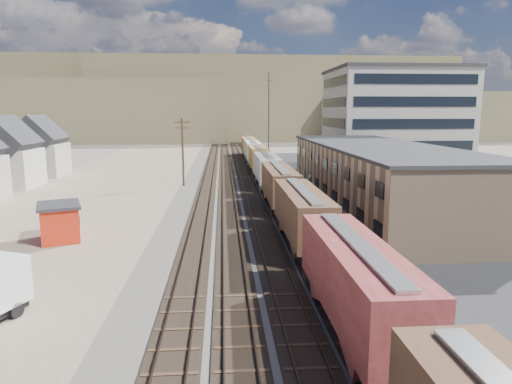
{
  "coord_description": "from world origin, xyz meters",
  "views": [
    {
      "loc": [
        -2.67,
        -25.61,
        10.95
      ],
      "look_at": [
        0.63,
        19.25,
        3.0
      ],
      "focal_mm": 32.0,
      "sensor_mm": 36.0,
      "label": 1
    }
  ],
  "objects": [
    {
      "name": "rail_tracks",
      "position": [
        -0.55,
        50.0,
        0.11
      ],
      "size": [
        11.4,
        200.0,
        0.24
      ],
      "color": "black",
      "rests_on": "ground"
    },
    {
      "name": "warehouse",
      "position": [
        14.98,
        25.0,
        3.65
      ],
      "size": [
        12.4,
        40.4,
        7.25
      ],
      "color": "tan",
      "rests_on": "ground"
    },
    {
      "name": "dirt_yard",
      "position": [
        -20.0,
        40.0,
        0.01
      ],
      "size": [
        24.0,
        180.0,
        0.03
      ],
      "primitive_type": "cube",
      "color": "#7F6D57",
      "rests_on": "ground"
    },
    {
      "name": "ballast_bed",
      "position": [
        0.0,
        50.0,
        0.03
      ],
      "size": [
        18.0,
        200.0,
        0.06
      ],
      "primitive_type": "cube",
      "color": "#4C4742",
      "rests_on": "ground"
    },
    {
      "name": "freight_train",
      "position": [
        3.8,
        33.28,
        2.79
      ],
      "size": [
        3.0,
        119.74,
        4.46
      ],
      "color": "black",
      "rests_on": "ground"
    },
    {
      "name": "hills_north",
      "position": [
        0.17,
        167.92,
        14.1
      ],
      "size": [
        265.0,
        80.0,
        32.0
      ],
      "color": "brown",
      "rests_on": "ground"
    },
    {
      "name": "parked_car_blue",
      "position": [
        23.96,
        55.41,
        0.85
      ],
      "size": [
        5.09,
        6.77,
        1.71
      ],
      "primitive_type": "imported",
      "rotation": [
        0.0,
        0.0,
        0.42
      ],
      "color": "#171951",
      "rests_on": "ground"
    },
    {
      "name": "maintenance_shed",
      "position": [
        -16.69,
        13.56,
        1.65
      ],
      "size": [
        4.69,
        5.28,
        3.21
      ],
      "color": "red",
      "rests_on": "ground"
    },
    {
      "name": "radio_mast",
      "position": [
        6.0,
        60.0,
        9.12
      ],
      "size": [
        1.2,
        0.16,
        18.0
      ],
      "color": "black",
      "rests_on": "ground"
    },
    {
      "name": "asphalt_lot",
      "position": [
        22.0,
        35.0,
        0.02
      ],
      "size": [
        26.0,
        120.0,
        0.04
      ],
      "primitive_type": "cube",
      "color": "#232326",
      "rests_on": "ground"
    },
    {
      "name": "parked_car_far",
      "position": [
        32.76,
        55.4,
        0.76
      ],
      "size": [
        3.26,
        4.79,
        1.51
      ],
      "primitive_type": "imported",
      "rotation": [
        0.0,
        0.0,
        -0.37
      ],
      "color": "silver",
      "rests_on": "ground"
    },
    {
      "name": "utility_pole_north",
      "position": [
        -8.5,
        42.0,
        5.3
      ],
      "size": [
        2.2,
        0.32,
        10.0
      ],
      "color": "#382619",
      "rests_on": "ground"
    },
    {
      "name": "ground",
      "position": [
        0.0,
        0.0,
        0.0
      ],
      "size": [
        300.0,
        300.0,
        0.0
      ],
      "primitive_type": "plane",
      "color": "#6B6356",
      "rests_on": "ground"
    },
    {
      "name": "office_tower",
      "position": [
        27.95,
        54.95,
        9.26
      ],
      "size": [
        22.6,
        18.6,
        18.45
      ],
      "color": "#9E998E",
      "rests_on": "ground"
    },
    {
      "name": "parked_car_red",
      "position": [
        17.35,
        7.25,
        0.74
      ],
      "size": [
        2.16,
        4.47,
        1.47
      ],
      "primitive_type": "imported",
      "rotation": [
        0.0,
        0.0,
        -0.1
      ],
      "color": "maroon",
      "rests_on": "ground"
    }
  ]
}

